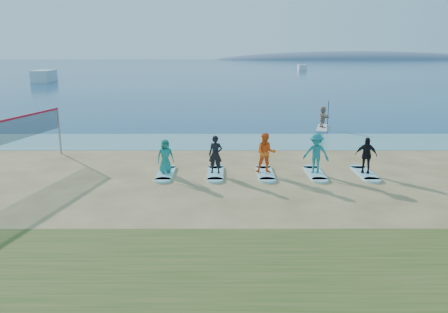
{
  "coord_description": "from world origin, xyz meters",
  "views": [
    {
      "loc": [
        0.06,
        -15.59,
        5.32
      ],
      "look_at": [
        0.09,
        2.0,
        1.1
      ],
      "focal_mm": 35.0,
      "sensor_mm": 36.0,
      "label": 1
    }
  ],
  "objects_px": {
    "surfboard_2": "(265,173)",
    "surfboard_4": "(365,173)",
    "paddleboarder": "(323,117)",
    "surfboard_1": "(216,173)",
    "boat_offshore_a": "(45,82)",
    "student_3": "(316,153)",
    "paddleboard": "(322,128)",
    "student_0": "(165,156)",
    "volleyball_net": "(1,133)",
    "boat_offshore_b": "(302,70)",
    "student_1": "(216,154)",
    "student_2": "(266,153)",
    "student_4": "(366,155)",
    "surfboard_3": "(315,173)",
    "surfboard_0": "(166,174)"
  },
  "relations": [
    {
      "from": "student_3",
      "to": "student_4",
      "type": "bearing_deg",
      "value": 22.62
    },
    {
      "from": "student_4",
      "to": "student_3",
      "type": "bearing_deg",
      "value": -159.29
    },
    {
      "from": "surfboard_2",
      "to": "surfboard_4",
      "type": "relative_size",
      "value": 1.0
    },
    {
      "from": "surfboard_0",
      "to": "surfboard_3",
      "type": "bearing_deg",
      "value": 0.0
    },
    {
      "from": "volleyball_net",
      "to": "paddleboarder",
      "type": "xyz_separation_m",
      "value": [
        16.62,
        12.02,
        -1.04
      ]
    },
    {
      "from": "paddleboard",
      "to": "surfboard_0",
      "type": "height_order",
      "value": "paddleboard"
    },
    {
      "from": "boat_offshore_a",
      "to": "boat_offshore_b",
      "type": "distance_m",
      "value": 77.38
    },
    {
      "from": "paddleboard",
      "to": "student_0",
      "type": "bearing_deg",
      "value": -113.84
    },
    {
      "from": "boat_offshore_a",
      "to": "surfboard_3",
      "type": "bearing_deg",
      "value": -64.42
    },
    {
      "from": "student_1",
      "to": "student_3",
      "type": "bearing_deg",
      "value": 8.8
    },
    {
      "from": "student_0",
      "to": "paddleboard",
      "type": "bearing_deg",
      "value": 28.13
    },
    {
      "from": "boat_offshore_a",
      "to": "student_3",
      "type": "bearing_deg",
      "value": -64.42
    },
    {
      "from": "surfboard_1",
      "to": "student_1",
      "type": "bearing_deg",
      "value": 0.0
    },
    {
      "from": "surfboard_3",
      "to": "surfboard_4",
      "type": "distance_m",
      "value": 2.22
    },
    {
      "from": "student_3",
      "to": "boat_offshore_a",
      "type": "bearing_deg",
      "value": 143.3
    },
    {
      "from": "boat_offshore_a",
      "to": "surfboard_1",
      "type": "height_order",
      "value": "boat_offshore_a"
    },
    {
      "from": "boat_offshore_a",
      "to": "student_0",
      "type": "bearing_deg",
      "value": -69.2
    },
    {
      "from": "volleyball_net",
      "to": "student_3",
      "type": "bearing_deg",
      "value": 0.94
    },
    {
      "from": "surfboard_1",
      "to": "boat_offshore_a",
      "type": "bearing_deg",
      "value": 117.55
    },
    {
      "from": "volleyball_net",
      "to": "surfboard_0",
      "type": "relative_size",
      "value": 4.06
    },
    {
      "from": "student_4",
      "to": "surfboard_2",
      "type": "bearing_deg",
      "value": -159.29
    },
    {
      "from": "volleyball_net",
      "to": "student_4",
      "type": "xyz_separation_m",
      "value": [
        15.91,
        0.23,
        -1.02
      ]
    },
    {
      "from": "volleyball_net",
      "to": "surfboard_1",
      "type": "xyz_separation_m",
      "value": [
        9.25,
        0.23,
        -1.86
      ]
    },
    {
      "from": "surfboard_1",
      "to": "student_3",
      "type": "relative_size",
      "value": 1.24
    },
    {
      "from": "student_3",
      "to": "student_4",
      "type": "distance_m",
      "value": 2.22
    },
    {
      "from": "paddleboarder",
      "to": "student_3",
      "type": "relative_size",
      "value": 0.84
    },
    {
      "from": "paddleboard",
      "to": "surfboard_1",
      "type": "distance_m",
      "value": 13.91
    },
    {
      "from": "student_2",
      "to": "student_1",
      "type": "bearing_deg",
      "value": -176.44
    },
    {
      "from": "volleyball_net",
      "to": "surfboard_2",
      "type": "bearing_deg",
      "value": 1.12
    },
    {
      "from": "paddleboarder",
      "to": "surfboard_1",
      "type": "height_order",
      "value": "paddleboarder"
    },
    {
      "from": "boat_offshore_a",
      "to": "student_2",
      "type": "distance_m",
      "value": 70.87
    },
    {
      "from": "boat_offshore_b",
      "to": "surfboard_1",
      "type": "bearing_deg",
      "value": -97.35
    },
    {
      "from": "surfboard_2",
      "to": "surfboard_4",
      "type": "height_order",
      "value": "same"
    },
    {
      "from": "student_0",
      "to": "surfboard_3",
      "type": "relative_size",
      "value": 0.69
    },
    {
      "from": "paddleboarder",
      "to": "surfboard_2",
      "type": "bearing_deg",
      "value": 146.39
    },
    {
      "from": "surfboard_0",
      "to": "student_3",
      "type": "bearing_deg",
      "value": 0.0
    },
    {
      "from": "student_1",
      "to": "student_4",
      "type": "xyz_separation_m",
      "value": [
        6.66,
        0.0,
        -0.03
      ]
    },
    {
      "from": "boat_offshore_b",
      "to": "surfboard_1",
      "type": "distance_m",
      "value": 117.42
    },
    {
      "from": "paddleboard",
      "to": "surfboard_2",
      "type": "xyz_separation_m",
      "value": [
        -5.16,
        -11.79,
        -0.01
      ]
    },
    {
      "from": "boat_offshore_b",
      "to": "surfboard_4",
      "type": "distance_m",
      "value": 116.24
    },
    {
      "from": "paddleboard",
      "to": "student_0",
      "type": "relative_size",
      "value": 1.99
    },
    {
      "from": "student_0",
      "to": "student_2",
      "type": "xyz_separation_m",
      "value": [
        4.44,
        0.0,
        0.14
      ]
    },
    {
      "from": "boat_offshore_a",
      "to": "boat_offshore_b",
      "type": "height_order",
      "value": "boat_offshore_a"
    },
    {
      "from": "student_0",
      "to": "student_2",
      "type": "distance_m",
      "value": 4.44
    },
    {
      "from": "volleyball_net",
      "to": "surfboard_4",
      "type": "height_order",
      "value": "volleyball_net"
    },
    {
      "from": "volleyball_net",
      "to": "paddleboard",
      "type": "height_order",
      "value": "volleyball_net"
    },
    {
      "from": "boat_offshore_a",
      "to": "surfboard_1",
      "type": "relative_size",
      "value": 3.1
    },
    {
      "from": "paddleboard",
      "to": "student_4",
      "type": "bearing_deg",
      "value": -78.16
    },
    {
      "from": "surfboard_1",
      "to": "surfboard_4",
      "type": "relative_size",
      "value": 1.0
    },
    {
      "from": "paddleboard",
      "to": "boat_offshore_a",
      "type": "distance_m",
      "value": 63.9
    }
  ]
}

